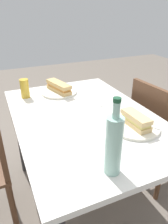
# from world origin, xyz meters

# --- Properties ---
(ground_plane) EXTENTS (8.00, 8.00, 0.00)m
(ground_plane) POSITION_xyz_m (0.00, 0.00, 0.00)
(ground_plane) COLOR #6B6056
(dining_table) EXTENTS (1.18, 0.80, 0.73)m
(dining_table) POSITION_xyz_m (0.00, 0.00, 0.62)
(dining_table) COLOR silver
(dining_table) RESTS_ON ground
(chair_far) EXTENTS (0.43, 0.43, 0.85)m
(chair_far) POSITION_xyz_m (0.01, 0.59, 0.48)
(chair_far) COLOR brown
(chair_far) RESTS_ON ground
(plate_near) EXTENTS (0.26, 0.26, 0.01)m
(plate_near) POSITION_xyz_m (0.25, 0.19, 0.74)
(plate_near) COLOR silver
(plate_near) RESTS_ON dining_table
(baguette_sandwich_near) EXTENTS (0.18, 0.08, 0.07)m
(baguette_sandwich_near) POSITION_xyz_m (0.25, 0.19, 0.78)
(baguette_sandwich_near) COLOR #DBB77A
(baguette_sandwich_near) RESTS_ON plate_near
(knife_near) EXTENTS (0.17, 0.07, 0.01)m
(knife_near) POSITION_xyz_m (0.23, 0.24, 0.75)
(knife_near) COLOR silver
(knife_near) RESTS_ON plate_near
(plate_far) EXTENTS (0.26, 0.26, 0.01)m
(plate_far) POSITION_xyz_m (-0.39, -0.03, 0.74)
(plate_far) COLOR silver
(plate_far) RESTS_ON dining_table
(baguette_sandwich_far) EXTENTS (0.25, 0.13, 0.07)m
(baguette_sandwich_far) POSITION_xyz_m (-0.39, -0.03, 0.78)
(baguette_sandwich_far) COLOR tan
(baguette_sandwich_far) RESTS_ON plate_far
(knife_far) EXTENTS (0.18, 0.03, 0.01)m
(knife_far) POSITION_xyz_m (-0.42, 0.03, 0.75)
(knife_far) COLOR silver
(knife_far) RESTS_ON plate_far
(water_bottle) EXTENTS (0.06, 0.06, 0.32)m
(water_bottle) POSITION_xyz_m (0.48, -0.09, 0.86)
(water_bottle) COLOR #99C6B7
(water_bottle) RESTS_ON dining_table
(beer_glass) EXTENTS (0.06, 0.06, 0.13)m
(beer_glass) POSITION_xyz_m (-0.42, -0.27, 0.80)
(beer_glass) COLOR gold
(beer_glass) RESTS_ON dining_table
(paper_napkin) EXTENTS (0.16, 0.16, 0.00)m
(paper_napkin) POSITION_xyz_m (-0.13, 0.18, 0.74)
(paper_napkin) COLOR white
(paper_napkin) RESTS_ON dining_table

